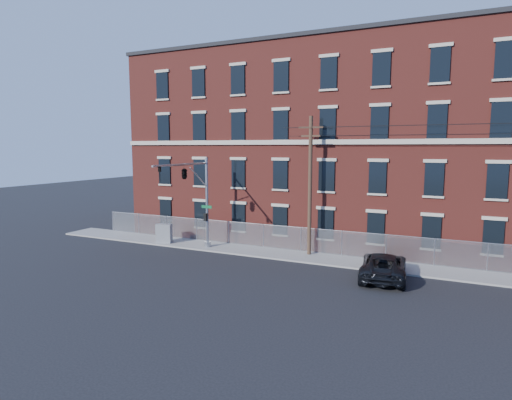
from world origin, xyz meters
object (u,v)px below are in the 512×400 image
object	(u,v)px
traffic_signal_mast	(190,182)
utility_cabinet	(164,233)
utility_pole_near	(310,183)
pickup_truck	(383,266)

from	to	relation	value
traffic_signal_mast	utility_cabinet	size ratio (longest dim) A/B	4.50
utility_pole_near	pickup_truck	world-z (taller)	utility_pole_near
pickup_truck	utility_cabinet	distance (m)	17.82
traffic_signal_mast	utility_pole_near	world-z (taller)	utility_pole_near
pickup_truck	utility_pole_near	bearing A→B (deg)	-35.25
traffic_signal_mast	pickup_truck	xyz separation A→B (m)	(13.74, 0.18, -4.61)
utility_pole_near	pickup_truck	xyz separation A→B (m)	(5.74, -3.24, -4.56)
traffic_signal_mast	pickup_truck	world-z (taller)	traffic_signal_mast
utility_cabinet	traffic_signal_mast	bearing A→B (deg)	-43.44
utility_pole_near	utility_cabinet	world-z (taller)	utility_pole_near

